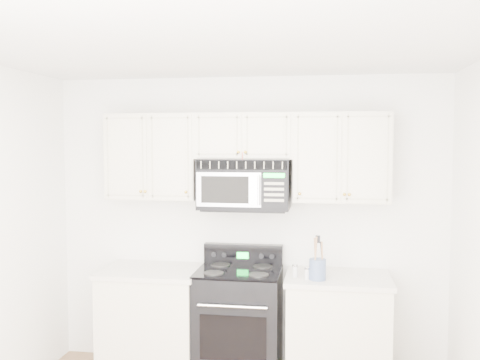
# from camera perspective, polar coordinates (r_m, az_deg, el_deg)

# --- Properties ---
(room) EXTENTS (3.51, 3.51, 2.61)m
(room) POSITION_cam_1_polar(r_m,az_deg,el_deg) (3.14, -3.71, -9.26)
(room) COLOR #8B684B
(room) RESTS_ON ground
(base_cabinet_left) EXTENTS (0.86, 0.65, 0.92)m
(base_cabinet_left) POSITION_cam_1_polar(r_m,az_deg,el_deg) (4.92, -9.30, -14.91)
(base_cabinet_left) COLOR beige
(base_cabinet_left) RESTS_ON ground
(base_cabinet_right) EXTENTS (0.86, 0.65, 0.92)m
(base_cabinet_right) POSITION_cam_1_polar(r_m,az_deg,el_deg) (4.70, 10.34, -15.86)
(base_cabinet_right) COLOR beige
(base_cabinet_right) RESTS_ON ground
(range) EXTENTS (0.71, 0.65, 1.11)m
(range) POSITION_cam_1_polar(r_m,az_deg,el_deg) (4.75, -0.12, -14.86)
(range) COLOR black
(range) RESTS_ON ground
(upper_cabinets) EXTENTS (2.44, 0.37, 0.75)m
(upper_cabinets) POSITION_cam_1_polar(r_m,az_deg,el_deg) (4.62, 0.55, 2.96)
(upper_cabinets) COLOR beige
(upper_cabinets) RESTS_ON ground
(microwave) EXTENTS (0.78, 0.44, 0.43)m
(microwave) POSITION_cam_1_polar(r_m,az_deg,el_deg) (4.59, 0.49, -0.40)
(microwave) COLOR black
(microwave) RESTS_ON ground
(utensil_crock) EXTENTS (0.13, 0.13, 0.35)m
(utensil_crock) POSITION_cam_1_polar(r_m,az_deg,el_deg) (4.38, 8.27, -9.32)
(utensil_crock) COLOR slate
(utensil_crock) RESTS_ON base_cabinet_right
(shaker_salt) EXTENTS (0.05, 0.05, 0.11)m
(shaker_salt) POSITION_cam_1_polar(r_m,az_deg,el_deg) (4.45, 5.89, -9.59)
(shaker_salt) COLOR silver
(shaker_salt) RESTS_ON base_cabinet_right
(shaker_pepper) EXTENTS (0.04, 0.04, 0.10)m
(shaker_pepper) POSITION_cam_1_polar(r_m,az_deg,el_deg) (4.39, 7.16, -9.84)
(shaker_pepper) COLOR silver
(shaker_pepper) RESTS_ON base_cabinet_right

